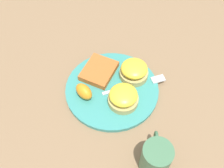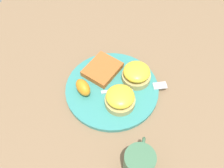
{
  "view_description": "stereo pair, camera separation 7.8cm",
  "coord_description": "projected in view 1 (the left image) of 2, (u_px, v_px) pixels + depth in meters",
  "views": [
    {
      "loc": [
        -0.45,
        -0.04,
        0.67
      ],
      "look_at": [
        0.0,
        0.0,
        0.03
      ],
      "focal_mm": 42.0,
      "sensor_mm": 36.0,
      "label": 1
    },
    {
      "loc": [
        -0.44,
        -0.12,
        0.67
      ],
      "look_at": [
        0.0,
        0.0,
        0.03
      ],
      "focal_mm": 42.0,
      "sensor_mm": 36.0,
      "label": 2
    }
  ],
  "objects": [
    {
      "name": "fork",
      "position": [
        138.0,
        84.0,
        0.81
      ],
      "size": [
        0.09,
        0.19,
        0.0
      ],
      "color": "silver",
      "rests_on": "plate"
    },
    {
      "name": "orange_wedge",
      "position": [
        84.0,
        91.0,
        0.77
      ],
      "size": [
        0.07,
        0.07,
        0.04
      ],
      "primitive_type": "ellipsoid",
      "rotation": [
        0.0,
        0.0,
        0.84
      ],
      "color": "orange",
      "rests_on": "plate"
    },
    {
      "name": "sandwich_benedict_left",
      "position": [
        123.0,
        97.0,
        0.75
      ],
      "size": [
        0.09,
        0.09,
        0.05
      ],
      "color": "tan",
      "rests_on": "plate"
    },
    {
      "name": "hashbrown_patty",
      "position": [
        99.0,
        71.0,
        0.83
      ],
      "size": [
        0.13,
        0.12,
        0.02
      ],
      "primitive_type": "cube",
      "rotation": [
        0.0,
        0.0,
        -0.35
      ],
      "color": "#B85F28",
      "rests_on": "plate"
    },
    {
      "name": "plate",
      "position": [
        112.0,
        89.0,
        0.81
      ],
      "size": [
        0.29,
        0.29,
        0.01
      ],
      "primitive_type": "cylinder",
      "color": "teal",
      "rests_on": "ground_plane"
    },
    {
      "name": "ground_plane",
      "position": [
        112.0,
        90.0,
        0.81
      ],
      "size": [
        1.1,
        1.1,
        0.0
      ],
      "primitive_type": "plane",
      "color": "#846647"
    },
    {
      "name": "sandwich_benedict_right",
      "position": [
        134.0,
        71.0,
        0.81
      ],
      "size": [
        0.09,
        0.09,
        0.05
      ],
      "color": "tan",
      "rests_on": "plate"
    },
    {
      "name": "cup",
      "position": [
        156.0,
        158.0,
        0.63
      ],
      "size": [
        0.11,
        0.07,
        0.1
      ],
      "color": "#42704C",
      "rests_on": "ground_plane"
    }
  ]
}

